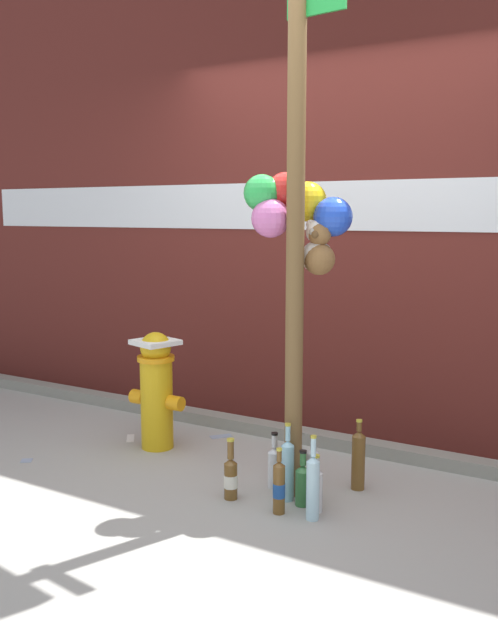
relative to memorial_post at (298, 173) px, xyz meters
name	(u,v)px	position (x,y,z in m)	size (l,w,h in m)	color
ground_plane	(242,501)	(-0.16, -0.28, -1.67)	(14.00, 14.00, 0.00)	#9E9B93
building_wall	(354,182)	(-0.16, 1.13, 0.01)	(10.00, 0.21, 3.35)	#561E19
curb_strip	(324,439)	(-0.16, 0.73, -1.63)	(8.00, 0.12, 0.08)	gray
memorial_post	(298,173)	(0.00, 0.00, 0.00)	(0.56, 0.39, 3.05)	brown
fire_hydrant	(156,387)	(-1.06, 0.16, -1.28)	(0.39, 0.30, 0.74)	gold
bottle_0	(358,459)	(0.29, 0.18, -1.50)	(0.07, 0.07, 0.39)	brown
bottle_1	(312,470)	(0.10, 0.00, -1.54)	(0.07, 0.07, 0.32)	silver
bottle_2	(313,486)	(0.24, -0.29, -1.50)	(0.06, 0.06, 0.42)	#B2DBEA
bottle_3	(294,451)	(-0.10, 0.18, -1.53)	(0.06, 0.06, 0.39)	#B2DBEA
bottle_4	(303,483)	(0.13, -0.16, -1.55)	(0.08, 0.08, 0.29)	#337038
bottle_5	(288,469)	(0.03, -0.15, -1.50)	(0.07, 0.07, 0.41)	#93CCE0
bottle_6	(230,477)	(-0.23, -0.29, -1.55)	(0.07, 0.07, 0.32)	brown
bottle_7	(279,487)	(0.07, -0.31, -1.53)	(0.06, 0.06, 0.34)	brown
bottle_8	(315,488)	(0.21, -0.20, -1.55)	(0.07, 0.07, 0.29)	silver
bottle_9	(274,465)	(-0.11, -0.03, -1.55)	(0.07, 0.07, 0.31)	silver
litter_0	(130,438)	(-1.32, 0.20, -1.67)	(0.15, 0.05, 0.01)	silver
litter_1	(221,436)	(-0.83, 0.54, -1.67)	(0.14, 0.07, 0.01)	#8C99B2
litter_2	(27,460)	(-1.58, -0.44, -1.67)	(0.06, 0.07, 0.01)	#8C99B2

